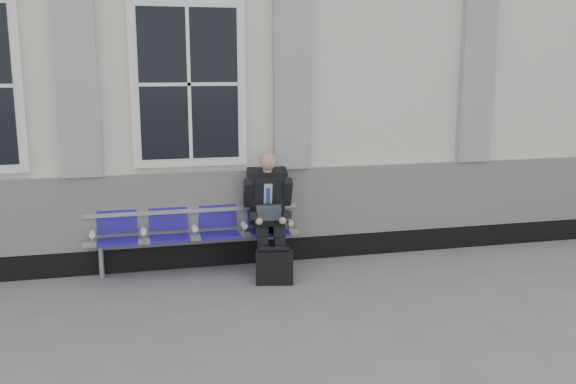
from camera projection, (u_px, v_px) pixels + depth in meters
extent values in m
plane|color=slate|center=(174.00, 313.00, 6.52)|extent=(70.00, 70.00, 0.00)
cube|color=beige|center=(152.00, 90.00, 9.44)|extent=(14.00, 4.00, 4.20)
cube|color=black|center=(165.00, 257.00, 7.89)|extent=(14.00, 0.10, 0.30)
cube|color=silver|center=(163.00, 210.00, 7.76)|extent=(14.00, 0.08, 0.90)
cube|color=#96999B|center=(76.00, 72.00, 7.21)|extent=(0.45, 0.14, 2.40)
cube|color=#96999B|center=(292.00, 71.00, 7.79)|extent=(0.45, 0.14, 2.40)
cube|color=#96999B|center=(477.00, 70.00, 8.38)|extent=(0.45, 0.14, 2.40)
cube|color=white|center=(189.00, 84.00, 7.55)|extent=(1.35, 0.10, 1.95)
cube|color=black|center=(189.00, 84.00, 7.50)|extent=(1.15, 0.02, 1.75)
cube|color=#9EA0A3|center=(195.00, 238.00, 7.76)|extent=(2.60, 0.07, 0.07)
cube|color=#9EA0A3|center=(193.00, 210.00, 7.81)|extent=(2.60, 0.05, 0.05)
cylinder|color=#9EA0A3|center=(101.00, 262.00, 7.54)|extent=(0.06, 0.06, 0.39)
cylinder|color=#9EA0A3|center=(283.00, 249.00, 8.06)|extent=(0.06, 0.06, 0.39)
cube|color=#1B0F88|center=(118.00, 242.00, 7.46)|extent=(0.46, 0.42, 0.07)
cube|color=#1B0F88|center=(117.00, 216.00, 7.61)|extent=(0.46, 0.10, 0.40)
cube|color=#1B0F88|center=(170.00, 238.00, 7.61)|extent=(0.46, 0.42, 0.07)
cube|color=#1B0F88|center=(168.00, 213.00, 7.75)|extent=(0.46, 0.10, 0.40)
cube|color=#1B0F88|center=(220.00, 235.00, 7.75)|extent=(0.46, 0.42, 0.07)
cube|color=#1B0F88|center=(217.00, 211.00, 7.89)|extent=(0.46, 0.10, 0.40)
cube|color=#1B0F88|center=(269.00, 232.00, 7.89)|extent=(0.46, 0.42, 0.07)
cube|color=#1B0F88|center=(265.00, 208.00, 8.04)|extent=(0.46, 0.10, 0.40)
cylinder|color=white|center=(92.00, 234.00, 7.41)|extent=(0.07, 0.12, 0.07)
cylinder|color=white|center=(144.00, 231.00, 7.54)|extent=(0.07, 0.12, 0.07)
cylinder|color=white|center=(195.00, 228.00, 7.68)|extent=(0.07, 0.12, 0.07)
cylinder|color=white|center=(244.00, 225.00, 7.83)|extent=(0.07, 0.12, 0.07)
cylinder|color=white|center=(290.00, 222.00, 7.96)|extent=(0.07, 0.12, 0.07)
cube|color=black|center=(264.00, 274.00, 7.58)|extent=(0.13, 0.27, 0.09)
cube|color=black|center=(280.00, 273.00, 7.61)|extent=(0.13, 0.27, 0.09)
cube|color=black|center=(263.00, 256.00, 7.60)|extent=(0.13, 0.14, 0.47)
cube|color=black|center=(280.00, 255.00, 7.63)|extent=(0.13, 0.14, 0.47)
cube|color=black|center=(261.00, 227.00, 7.76)|extent=(0.18, 0.46, 0.14)
cube|color=black|center=(277.00, 227.00, 7.79)|extent=(0.18, 0.46, 0.14)
cube|color=black|center=(267.00, 197.00, 7.90)|extent=(0.45, 0.38, 0.63)
cube|color=#ADBAE3|center=(268.00, 198.00, 7.78)|extent=(0.11, 0.10, 0.36)
cube|color=#2342A4|center=(268.00, 199.00, 7.77)|extent=(0.05, 0.08, 0.30)
cube|color=black|center=(267.00, 174.00, 7.81)|extent=(0.50, 0.28, 0.14)
cylinder|color=tan|center=(267.00, 169.00, 7.75)|extent=(0.11, 0.11, 0.10)
sphere|color=tan|center=(268.00, 161.00, 7.67)|extent=(0.21, 0.21, 0.21)
cube|color=black|center=(248.00, 193.00, 7.75)|extent=(0.13, 0.29, 0.37)
cube|color=black|center=(287.00, 192.00, 7.82)|extent=(0.13, 0.29, 0.37)
cube|color=black|center=(253.00, 216.00, 7.63)|extent=(0.12, 0.32, 0.14)
cube|color=black|center=(286.00, 214.00, 7.69)|extent=(0.12, 0.32, 0.14)
sphere|color=tan|center=(259.00, 222.00, 7.51)|extent=(0.09, 0.09, 0.09)
sphere|color=tan|center=(283.00, 221.00, 7.55)|extent=(0.09, 0.09, 0.09)
cube|color=black|center=(270.00, 224.00, 7.62)|extent=(0.35, 0.26, 0.02)
cube|color=black|center=(269.00, 213.00, 7.71)|extent=(0.34, 0.12, 0.21)
cube|color=black|center=(269.00, 213.00, 7.70)|extent=(0.30, 0.10, 0.18)
cube|color=black|center=(275.00, 267.00, 7.36)|extent=(0.46, 0.27, 0.38)
cylinder|color=black|center=(274.00, 250.00, 7.31)|extent=(0.34, 0.14, 0.07)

